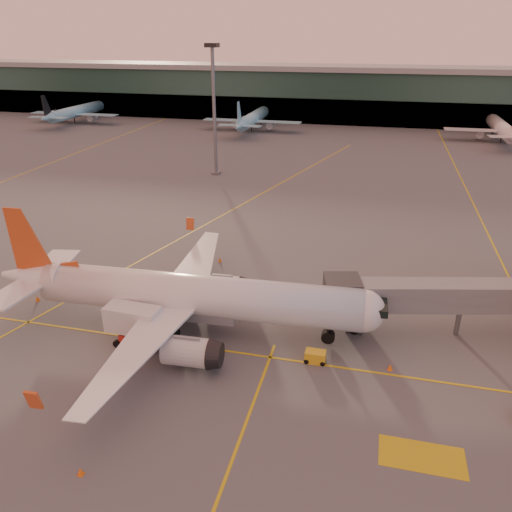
# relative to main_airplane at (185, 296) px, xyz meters

# --- Properties ---
(ground) EXTENTS (600.00, 600.00, 0.00)m
(ground) POSITION_rel_main_airplane_xyz_m (4.15, -7.66, -3.85)
(ground) COLOR #4C4F54
(ground) RESTS_ON ground
(taxi_markings) EXTENTS (100.12, 173.00, 0.01)m
(taxi_markings) POSITION_rel_main_airplane_xyz_m (-3.17, 36.83, -3.85)
(taxi_markings) COLOR gold
(taxi_markings) RESTS_ON ground
(terminal) EXTENTS (400.00, 20.00, 17.60)m
(terminal) POSITION_rel_main_airplane_xyz_m (4.15, 134.13, 4.91)
(terminal) COLOR #19382D
(terminal) RESTS_ON ground
(mast_west_near) EXTENTS (2.40, 2.40, 25.60)m
(mast_west_near) POSITION_rel_main_airplane_xyz_m (-15.85, 58.34, 11.01)
(mast_west_near) COLOR slate
(mast_west_near) RESTS_ON ground
(distant_aircraft_row) EXTENTS (290.00, 34.00, 13.00)m
(distant_aircraft_row) POSITION_rel_main_airplane_xyz_m (-16.85, 110.34, -3.85)
(distant_aircraft_row) COLOR #82C1D9
(distant_aircraft_row) RESTS_ON ground
(main_airplane) EXTENTS (39.26, 35.36, 11.85)m
(main_airplane) POSITION_rel_main_airplane_xyz_m (0.00, 0.00, 0.00)
(main_airplane) COLOR white
(main_airplane) RESTS_ON ground
(jet_bridge) EXTENTS (27.46, 9.20, 5.87)m
(jet_bridge) POSITION_rel_main_airplane_xyz_m (27.69, 5.98, 0.23)
(jet_bridge) COLOR slate
(jet_bridge) RESTS_ON ground
(catering_truck) EXTENTS (5.28, 2.58, 4.01)m
(catering_truck) POSITION_rel_main_airplane_xyz_m (-3.90, -3.58, -1.57)
(catering_truck) COLOR red
(catering_truck) RESTS_ON ground
(gpu_cart) EXTENTS (1.94, 1.13, 1.11)m
(gpu_cart) POSITION_rel_main_airplane_xyz_m (13.28, -2.35, -3.31)
(gpu_cart) COLOR gold
(gpu_cart) RESTS_ON ground
(cone_nose) EXTENTS (0.46, 0.46, 0.59)m
(cone_nose) POSITION_rel_main_airplane_xyz_m (19.93, -1.93, -3.57)
(cone_nose) COLOR orange
(cone_nose) RESTS_ON ground
(cone_tail) EXTENTS (0.47, 0.47, 0.60)m
(cone_tail) POSITION_rel_main_airplane_xyz_m (-18.43, 1.54, -3.56)
(cone_tail) COLOR orange
(cone_tail) RESTS_ON ground
(cone_wing_right) EXTENTS (0.47, 0.47, 0.60)m
(cone_wing_right) POSITION_rel_main_airplane_xyz_m (-0.51, -18.84, -3.56)
(cone_wing_right) COLOR orange
(cone_wing_right) RESTS_ON ground
(cone_wing_left) EXTENTS (0.47, 0.47, 0.60)m
(cone_wing_left) POSITION_rel_main_airplane_xyz_m (-1.76, 16.38, -3.56)
(cone_wing_left) COLOR orange
(cone_wing_left) RESTS_ON ground
(cone_fwd) EXTENTS (0.47, 0.47, 0.60)m
(cone_fwd) POSITION_rel_main_airplane_xyz_m (14.03, -2.58, -3.56)
(cone_fwd) COLOR orange
(cone_fwd) RESTS_ON ground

